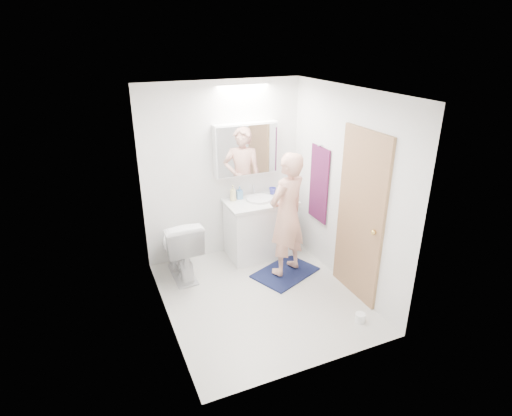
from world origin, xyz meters
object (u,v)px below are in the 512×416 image
vanity_cabinet (260,229)px  toilet (180,247)px  medicine_cabinet (246,149)px  soap_bottle_a (233,193)px  soap_bottle_b (240,193)px  toothbrush_cup (273,191)px  person (287,215)px  toilet_paper_roll (360,318)px

vanity_cabinet → toilet: toilet is taller
medicine_cabinet → soap_bottle_a: 0.61m
soap_bottle_b → toothbrush_cup: size_ratio=1.77×
toothbrush_cup → soap_bottle_b: bearing=177.7°
person → soap_bottle_a: bearing=-84.0°
soap_bottle_a → vanity_cabinet: bearing=-24.0°
vanity_cabinet → toilet_paper_roll: bearing=-77.9°
toothbrush_cup → vanity_cabinet: bearing=-148.6°
medicine_cabinet → vanity_cabinet: bearing=-60.2°
medicine_cabinet → soap_bottle_a: size_ratio=4.03×
medicine_cabinet → toothbrush_cup: size_ratio=8.77×
medicine_cabinet → person: size_ratio=0.55×
vanity_cabinet → medicine_cabinet: 1.14m
soap_bottle_b → medicine_cabinet: bearing=15.4°
person → vanity_cabinet: bearing=-104.7°
soap_bottle_a → toilet_paper_roll: bearing=-69.8°
toilet_paper_roll → soap_bottle_b: bearing=107.2°
person → toilet_paper_roll: (0.30, -1.21, -0.80)m
toilet → person: person is taller
person → toilet_paper_roll: size_ratio=14.52×
soap_bottle_a → soap_bottle_b: (0.11, 0.03, -0.02)m
soap_bottle_b → toothbrush_cup: bearing=-2.3°
medicine_cabinet → toilet: size_ratio=1.07×
soap_bottle_a → toilet: bearing=-162.4°
medicine_cabinet → soap_bottle_b: size_ratio=4.96×
person → toothbrush_cup: (0.17, 0.79, 0.02)m
medicine_cabinet → soap_bottle_b: (-0.11, -0.03, -0.59)m
toilet → toothbrush_cup: (1.43, 0.28, 0.45)m
soap_bottle_a → toothbrush_cup: soap_bottle_a is taller
toilet → toothbrush_cup: 1.53m
vanity_cabinet → medicine_cabinet: bearing=119.8°
soap_bottle_b → toilet: bearing=-162.6°
person → soap_bottle_a: 0.89m
medicine_cabinet → soap_bottle_b: 0.60m
toilet → soap_bottle_b: 1.10m
vanity_cabinet → person: size_ratio=0.56×
toothbrush_cup → toilet_paper_roll: size_ratio=0.91×
medicine_cabinet → soap_bottle_a: medicine_cabinet is taller
vanity_cabinet → toilet: bearing=-174.4°
soap_bottle_a → soap_bottle_b: bearing=15.6°
soap_bottle_a → toothbrush_cup: bearing=1.0°
soap_bottle_a → person: bearing=-61.3°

